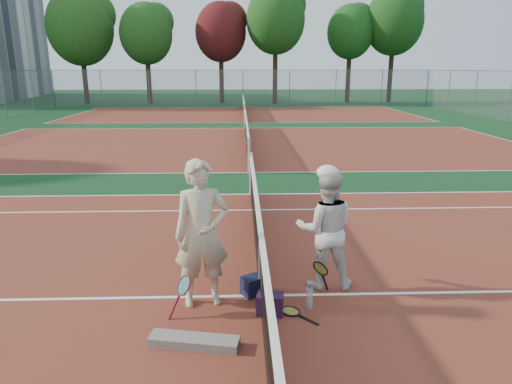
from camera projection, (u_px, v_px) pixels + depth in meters
ground at (260, 296)px, 6.59m from camera, size 130.00×130.00×0.00m
court_main at (260, 296)px, 6.59m from camera, size 23.77×10.97×0.01m
court_far_a at (247, 144)px, 19.60m from camera, size 23.77×10.97×0.01m
court_far_b at (244, 114)px, 32.62m from camera, size 23.77×10.97×0.01m
net_main at (261, 263)px, 6.45m from camera, size 0.10×10.98×1.02m
net_far_a at (247, 133)px, 19.47m from camera, size 0.10×10.98×1.02m
net_far_b at (244, 107)px, 32.48m from camera, size 0.10×10.98×1.02m
fence_back at (243, 88)px, 38.97m from camera, size 32.00×0.06×3.00m
player_a at (202, 234)px, 6.14m from camera, size 0.83×0.63×2.04m
player_b at (325, 229)px, 6.69m from camera, size 0.91×0.73×1.79m
racket_red at (184, 295)px, 6.06m from camera, size 0.44×0.43×0.53m
racket_black_held at (320, 278)px, 6.54m from camera, size 0.41×0.41×0.54m
racket_spare at (290, 311)px, 6.14m from camera, size 0.61×0.62×0.03m
sports_bag_navy at (254, 285)px, 6.61m from camera, size 0.43×0.39×0.28m
sports_bag_purple at (270, 304)px, 6.08m from camera, size 0.38×0.29×0.28m
net_cover_canvas at (194, 341)px, 5.40m from camera, size 1.10×0.44×0.11m
water_bottle at (309, 298)px, 6.22m from camera, size 0.09×0.09×0.30m
tree_back_0 at (80, 28)px, 40.19m from camera, size 5.77×5.77×9.94m
tree_back_1 at (146, 34)px, 40.28m from camera, size 4.65×4.65×8.77m
tree_back_maroon at (221, 32)px, 41.42m from camera, size 4.63×4.63×8.98m
tree_back_3 at (276, 20)px, 40.15m from camera, size 5.20×5.20×10.26m
tree_back_4 at (350, 32)px, 42.25m from camera, size 4.32×4.32×8.89m
tree_back_5 at (394, 22)px, 41.91m from camera, size 5.31×5.31×10.35m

